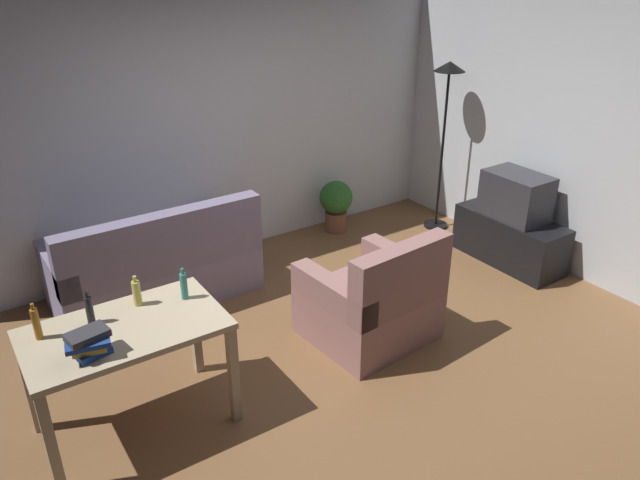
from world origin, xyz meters
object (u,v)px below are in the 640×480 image
(couch, at_px, (157,268))
(bottle_tall, at_px, (184,286))
(tv, at_px, (516,196))
(bottle_dark, at_px, (89,310))
(book_stack, at_px, (89,343))
(potted_plant, at_px, (336,202))
(armchair, at_px, (373,303))
(tv_stand, at_px, (510,239))
(bottle_squat, at_px, (137,293))
(desk, at_px, (126,342))
(torchiere_lamp, at_px, (447,101))
(bottle_amber, at_px, (36,324))

(couch, bearing_deg, bottle_tall, 79.36)
(tv, distance_m, bottle_dark, 3.99)
(book_stack, bearing_deg, potted_plant, 32.07)
(potted_plant, height_order, armchair, armchair)
(tv_stand, bearing_deg, armchair, 98.12)
(bottle_squat, bearing_deg, bottle_tall, -18.73)
(book_stack, bearing_deg, bottle_dark, 73.74)
(bottle_dark, bearing_deg, tv_stand, 0.62)
(desk, bearing_deg, tv, 3.32)
(potted_plant, height_order, bottle_tall, bottle_tall)
(couch, height_order, tv, same)
(armchair, bearing_deg, book_stack, -1.53)
(tv_stand, height_order, desk, desk)
(tv_stand, xyz_separation_m, book_stack, (-4.08, -0.37, 0.60))
(tv, bearing_deg, torchiere_lamp, 0.20)
(couch, bearing_deg, bottle_squat, 66.76)
(tv, distance_m, bottle_amber, 4.29)
(potted_plant, bearing_deg, tv_stand, -57.55)
(tv, bearing_deg, couch, 68.35)
(tv, height_order, book_stack, tv)
(potted_plant, xyz_separation_m, bottle_tall, (-2.40, -1.65, 0.53))
(couch, relative_size, bottle_amber, 7.22)
(torchiere_lamp, distance_m, bottle_dark, 4.16)
(bottle_amber, height_order, bottle_dark, bottle_amber)
(couch, bearing_deg, torchiere_lamp, 175.75)
(armchair, height_order, bottle_tall, bottle_tall)
(potted_plant, distance_m, bottle_amber, 3.70)
(tv_stand, bearing_deg, desk, 92.92)
(tv_stand, xyz_separation_m, bottle_amber, (-4.28, -0.04, 0.62))
(torchiere_lamp, distance_m, potted_plant, 1.57)
(tv, relative_size, bottle_squat, 2.87)
(tv_stand, distance_m, bottle_dark, 4.03)
(bottle_dark, height_order, bottle_tall, bottle_dark)
(couch, xyz_separation_m, armchair, (1.20, -1.52, 0.01))
(desk, distance_m, bottle_tall, 0.50)
(tv, bearing_deg, desk, 92.91)
(tv_stand, relative_size, book_stack, 4.13)
(torchiere_lamp, relative_size, bottle_amber, 7.56)
(bottle_dark, bearing_deg, bottle_tall, -4.46)
(tv_stand, height_order, bottle_squat, bottle_squat)
(bottle_squat, bearing_deg, tv, -0.10)
(bottle_dark, relative_size, bottle_squat, 1.07)
(bottle_amber, xyz_separation_m, bottle_dark, (0.30, -0.01, -0.01))
(couch, bearing_deg, tv, 158.35)
(bottle_amber, height_order, bottle_squat, bottle_amber)
(desk, relative_size, bottle_squat, 5.76)
(couch, xyz_separation_m, book_stack, (-0.94, -1.62, 0.53))
(couch, height_order, armchair, same)
(couch, distance_m, armchair, 1.94)
(armchair, bearing_deg, tv, -176.03)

